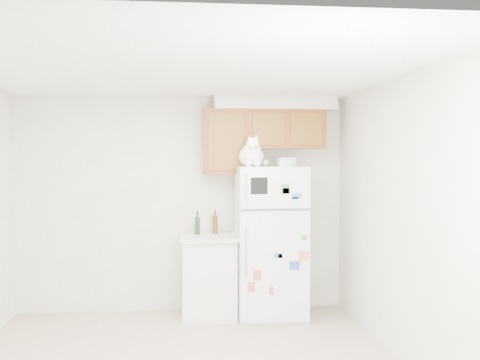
{
  "coord_description": "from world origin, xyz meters",
  "views": [
    {
      "loc": [
        0.01,
        -4.62,
        1.78
      ],
      "look_at": [
        0.65,
        1.55,
        1.55
      ],
      "focal_mm": 42.0,
      "sensor_mm": 36.0,
      "label": 1
    }
  ],
  "objects": [
    {
      "name": "bottle_amber",
      "position": [
        0.38,
        1.83,
        1.06
      ],
      "size": [
        0.07,
        0.07,
        0.28
      ],
      "primitive_type": null,
      "color": "#593814",
      "rests_on": "base_counter"
    },
    {
      "name": "storage_box_front",
      "position": [
        1.14,
        1.56,
        1.74
      ],
      "size": [
        0.16,
        0.13,
        0.09
      ],
      "primitive_type": "cube",
      "rotation": [
        0.0,
        0.0,
        0.14
      ],
      "color": "white",
      "rests_on": "refrigerator"
    },
    {
      "name": "cat",
      "position": [
        0.76,
        1.41,
        1.83
      ],
      "size": [
        0.33,
        0.48,
        0.34
      ],
      "color": "white",
      "rests_on": "refrigerator"
    },
    {
      "name": "bottle_green",
      "position": [
        0.18,
        1.78,
        1.05
      ],
      "size": [
        0.06,
        0.06,
        0.27
      ],
      "primitive_type": null,
      "color": "#19381E",
      "rests_on": "base_counter"
    },
    {
      "name": "storage_box_back",
      "position": [
        1.2,
        1.73,
        1.75
      ],
      "size": [
        0.2,
        0.16,
        0.1
      ],
      "primitive_type": "cube",
      "rotation": [
        0.0,
        0.0,
        0.15
      ],
      "color": "white",
      "rests_on": "refrigerator"
    },
    {
      "name": "base_counter",
      "position": [
        0.31,
        1.68,
        0.46
      ],
      "size": [
        0.64,
        0.64,
        0.92
      ],
      "color": "white",
      "rests_on": "ground_plane"
    },
    {
      "name": "refrigerator",
      "position": [
        0.99,
        1.61,
        0.85
      ],
      "size": [
        0.76,
        0.78,
        1.7
      ],
      "color": "white",
      "rests_on": "ground_plane"
    },
    {
      "name": "room_shell",
      "position": [
        0.12,
        0.24,
        1.67
      ],
      "size": [
        3.84,
        4.04,
        2.52
      ],
      "color": "white",
      "rests_on": "ground_plane"
    }
  ]
}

